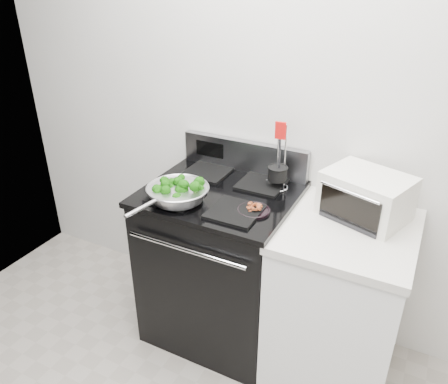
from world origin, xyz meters
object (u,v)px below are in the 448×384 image
Objects in this scene: skillet at (177,192)px; bacon_plate at (254,209)px; toaster_oven at (366,196)px; utensil_holder at (277,177)px; gas_range at (221,262)px.

skillet reaches higher than bacon_plate.
toaster_oven is at bearing 31.15° from skillet.
utensil_holder is at bearing -165.02° from toaster_oven.
bacon_plate is at bearing 21.37° from skillet.
utensil_holder reaches higher than toaster_oven.
bacon_plate is 0.29m from utensil_holder.
utensil_holder reaches higher than skillet.
utensil_holder is (0.25, 0.17, 0.53)m from gas_range.
gas_range is 0.55m from bacon_plate.
gas_range is 3.02× the size of utensil_holder.
skillet is at bearing -124.31° from gas_range.
skillet is 1.11× the size of toaster_oven.
bacon_plate is at bearing -96.39° from utensil_holder.
toaster_oven is (0.85, 0.33, 0.03)m from skillet.
toaster_oven is (0.46, -0.03, 0.01)m from utensil_holder.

